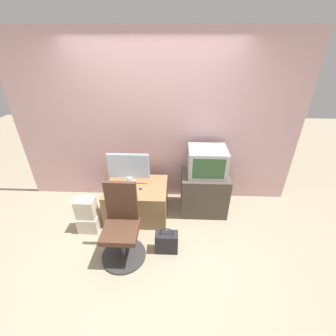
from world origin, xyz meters
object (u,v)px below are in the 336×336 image
Objects in this scene: main_monitor at (129,168)px; office_chair at (122,229)px; keyboard at (126,189)px; mouse at (141,188)px; handbag at (167,242)px; crt_tv at (207,161)px; cardboard_box_lower at (89,222)px.

main_monitor is 0.91m from office_chair.
main_monitor is at bearing 92.97° from office_chair.
keyboard is 5.03× the size of mouse.
mouse is at bearing 6.66° from keyboard.
main_monitor is 1.16m from handbag.
office_chair is at bearing -101.77° from mouse.
office_chair is at bearing -83.62° from keyboard.
mouse is at bearing 78.23° from office_chair.
crt_tv is 1.41× the size of handbag.
main_monitor is 1.56× the size of handbag.
mouse reaches higher than handbag.
handbag is (1.14, -0.34, 0.03)m from cardboard_box_lower.
cardboard_box_lower is 1.19m from handbag.
mouse is 0.90m from cardboard_box_lower.
keyboard is 0.28× the size of office_chair.
main_monitor is at bearing -173.91° from crt_tv.
mouse is (0.21, 0.03, 0.01)m from keyboard.
crt_tv is 1.93m from cardboard_box_lower.
handbag is (0.59, -0.77, -0.65)m from main_monitor.
cardboard_box_lower is (-0.55, -0.43, -0.67)m from main_monitor.
main_monitor is 2.13× the size of keyboard.
main_monitor is 0.60× the size of office_chair.
crt_tv is (0.96, 0.27, 0.32)m from mouse.
crt_tv is at bearing 6.09° from main_monitor.
crt_tv is at bearing 40.78° from office_chair.
handbag is at bearing 6.36° from office_chair.
crt_tv is 1.53m from office_chair.
mouse is 1.05m from crt_tv.
crt_tv is at bearing 14.15° from keyboard.
office_chair is at bearing -87.03° from main_monitor.
office_chair is at bearing -173.64° from handbag.
keyboard is 0.72m from cardboard_box_lower.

